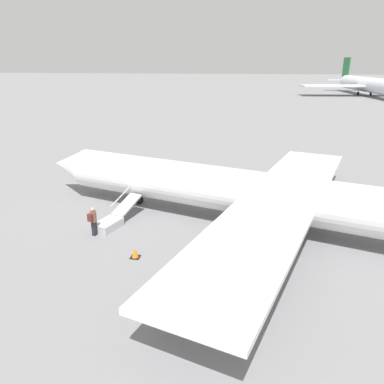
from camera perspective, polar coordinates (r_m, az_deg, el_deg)
ground_plane at (r=23.46m, az=9.73°, el=-5.20°), size 600.00×600.00×0.00m
airplane_main at (r=22.43m, az=12.49°, el=-0.65°), size 32.40×25.20×7.16m
airplane_taxiing_distant at (r=123.52m, az=25.51°, el=14.53°), size 39.10×51.05×10.90m
boarding_stairs at (r=23.54m, az=-12.11°, el=-4.27°), size 2.15×4.13×1.76m
passenger at (r=22.33m, az=-14.84°, el=-4.08°), size 0.42×0.57×1.74m
traffic_cone_near_stairs at (r=19.79m, az=-8.67°, el=-9.20°), size 0.49×0.49×0.54m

